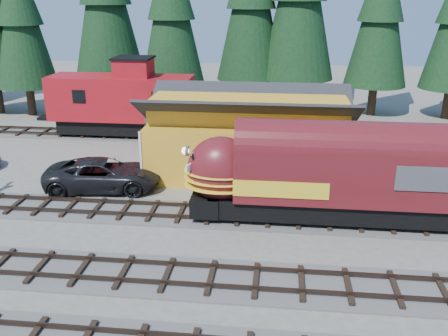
# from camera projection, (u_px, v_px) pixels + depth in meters

# --- Properties ---
(ground) EXTENTS (120.00, 120.00, 0.00)m
(ground) POSITION_uv_depth(u_px,v_px,m) (231.00, 256.00, 21.83)
(ground) COLOR #6B665B
(ground) RESTS_ON ground
(track_siding) EXTENTS (68.00, 3.20, 0.33)m
(track_siding) POSITION_uv_depth(u_px,v_px,m) (441.00, 226.00, 24.49)
(track_siding) COLOR #4C4947
(track_siding) RESTS_ON ground
(track_spur) EXTENTS (32.00, 3.20, 0.33)m
(track_spur) POSITION_uv_depth(u_px,v_px,m) (129.00, 135.00, 39.71)
(track_spur) COLOR #4C4947
(track_spur) RESTS_ON ground
(depot) EXTENTS (12.80, 7.00, 5.30)m
(depot) POSITION_uv_depth(u_px,v_px,m) (248.00, 128.00, 30.65)
(depot) COLOR orange
(depot) RESTS_ON ground
(conifer_backdrop) EXTENTS (79.68, 21.74, 15.90)m
(conifer_backdrop) POSITION_uv_depth(u_px,v_px,m) (341.00, 5.00, 41.19)
(conifer_backdrop) COLOR black
(conifer_backdrop) RESTS_ON ground
(locomotive) EXTENTS (14.40, 2.86, 3.91)m
(locomotive) POSITION_uv_depth(u_px,v_px,m) (324.00, 178.00, 24.34)
(locomotive) COLOR black
(locomotive) RESTS_ON ground
(caboose) EXTENTS (11.08, 3.21, 5.76)m
(caboose) POSITION_uv_depth(u_px,v_px,m) (123.00, 101.00, 38.81)
(caboose) COLOR black
(caboose) RESTS_ON ground
(pickup_truck_a) EXTENTS (6.98, 4.02, 1.83)m
(pickup_truck_a) POSITION_uv_depth(u_px,v_px,m) (103.00, 175.00, 28.83)
(pickup_truck_a) COLOR black
(pickup_truck_a) RESTS_ON ground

